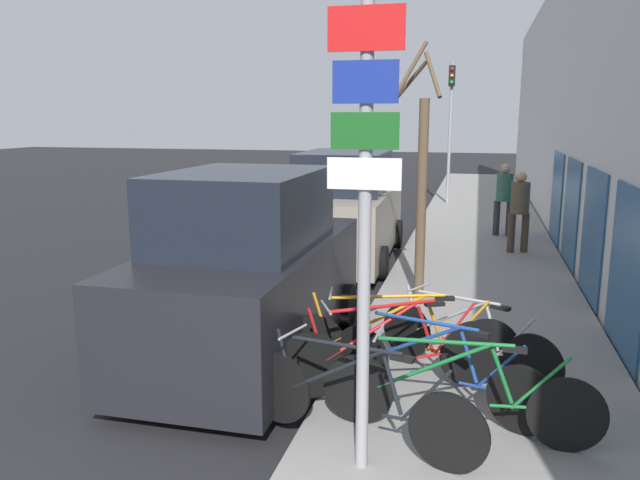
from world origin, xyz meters
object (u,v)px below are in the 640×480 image
at_px(bicycle_0, 357,402).
at_px(street_tree, 421,186).
at_px(bicycle_3, 393,354).
at_px(signpost, 365,210).
at_px(bicycle_4, 399,344).
at_px(bicycle_5, 465,341).
at_px(parked_car_0, 249,275).
at_px(pedestrian_far, 520,206).
at_px(pedestrian_near, 504,194).
at_px(parked_car_1, 346,211).
at_px(bicycle_1, 458,395).
at_px(bicycle_2, 435,370).
at_px(traffic_light, 451,114).

bearing_deg(bicycle_0, street_tree, 15.58).
bearing_deg(bicycle_3, signpost, 152.42).
distance_m(bicycle_4, bicycle_5, 0.77).
height_order(bicycle_4, parked_car_0, parked_car_0).
relative_size(bicycle_0, bicycle_5, 1.14).
distance_m(bicycle_0, bicycle_4, 1.44).
distance_m(pedestrian_far, street_tree, 4.22).
bearing_deg(bicycle_4, bicycle_5, -72.67).
bearing_deg(bicycle_4, parked_car_0, 62.50).
bearing_deg(bicycle_4, pedestrian_near, -18.68).
height_order(bicycle_0, parked_car_0, parked_car_0).
height_order(bicycle_0, bicycle_4, bicycle_4).
height_order(bicycle_3, parked_car_0, parked_car_0).
relative_size(bicycle_5, parked_car_1, 0.40).
bearing_deg(signpost, bicycle_4, 87.18).
bearing_deg(parked_car_0, pedestrian_near, 68.50).
relative_size(bicycle_1, pedestrian_far, 1.45).
bearing_deg(pedestrian_near, signpost, 83.66).
xyz_separation_m(pedestrian_near, pedestrian_far, (0.24, -1.87, -0.01)).
relative_size(bicycle_1, pedestrian_near, 1.44).
xyz_separation_m(bicycle_0, street_tree, (0.07, 4.74, 1.36)).
xyz_separation_m(bicycle_3, pedestrian_near, (1.39, 9.26, 0.58)).
bearing_deg(pedestrian_near, parked_car_0, 69.91).
bearing_deg(bicycle_2, parked_car_0, 87.07).
height_order(bicycle_2, traffic_light, traffic_light).
distance_m(bicycle_0, bicycle_1, 0.91).
relative_size(bicycle_5, parked_car_0, 0.45).
bearing_deg(parked_car_1, signpost, -79.08).
bearing_deg(bicycle_2, street_tree, 31.07).
distance_m(parked_car_0, pedestrian_far, 7.38).
xyz_separation_m(pedestrian_near, traffic_light, (-1.56, 5.45, 1.90)).
bearing_deg(traffic_light, street_tree, -89.50).
height_order(pedestrian_near, street_tree, street_tree).
distance_m(bicycle_3, street_tree, 3.85).
bearing_deg(bicycle_3, bicycle_2, -144.60).
bearing_deg(traffic_light, bicycle_1, -86.83).
relative_size(pedestrian_far, traffic_light, 0.38).
relative_size(bicycle_0, parked_car_0, 0.51).
bearing_deg(parked_car_0, bicycle_2, -26.34).
xyz_separation_m(bicycle_4, bicycle_5, (0.68, 0.35, -0.03)).
bearing_deg(bicycle_5, traffic_light, 32.03).
bearing_deg(parked_car_0, bicycle_3, -25.64).
height_order(bicycle_3, parked_car_1, parked_car_1).
distance_m(bicycle_5, parked_car_0, 2.67).
bearing_deg(pedestrian_near, street_tree, 76.79).
height_order(bicycle_5, pedestrian_near, pedestrian_near).
bearing_deg(bicycle_1, pedestrian_near, -1.94).
relative_size(parked_car_1, pedestrian_near, 2.83).
bearing_deg(signpost, bicycle_2, 67.39).
xyz_separation_m(bicycle_2, bicycle_3, (-0.45, 0.25, 0.03)).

